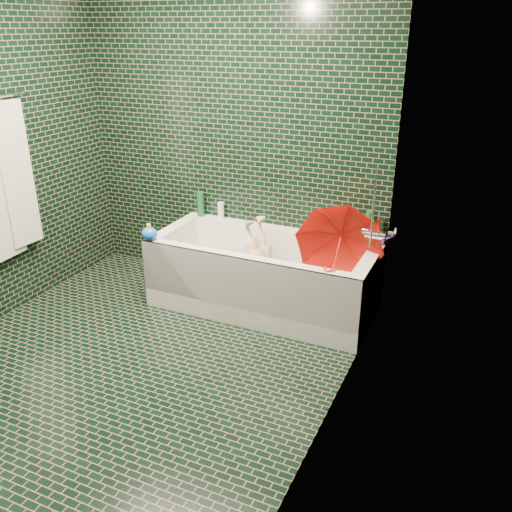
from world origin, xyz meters
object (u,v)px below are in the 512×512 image
at_px(child, 262,270).
at_px(rubber_duck, 338,232).
at_px(umbrella, 337,251).
at_px(bath_toy, 149,233).
at_px(bathtub, 263,282).

xyz_separation_m(child, rubber_duck, (0.50, 0.31, 0.28)).
xyz_separation_m(umbrella, bath_toy, (-1.39, -0.26, 0.00)).
bearing_deg(bathtub, child, 139.25).
bearing_deg(bath_toy, umbrella, 29.48).
xyz_separation_m(child, umbrella, (0.61, -0.08, 0.29)).
distance_m(bathtub, bath_toy, 0.95).
xyz_separation_m(umbrella, rubber_duck, (-0.11, 0.38, -0.01)).
distance_m(bathtub, child, 0.10).
bearing_deg(rubber_duck, umbrella, -87.73).
xyz_separation_m(bathtub, bath_toy, (-0.80, -0.32, 0.39)).
bearing_deg(rubber_duck, bath_toy, -167.59).
relative_size(rubber_duck, bath_toy, 0.80).
height_order(rubber_duck, bath_toy, bath_toy).
height_order(umbrella, rubber_duck, umbrella).
xyz_separation_m(bathtub, child, (-0.02, 0.02, 0.10)).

